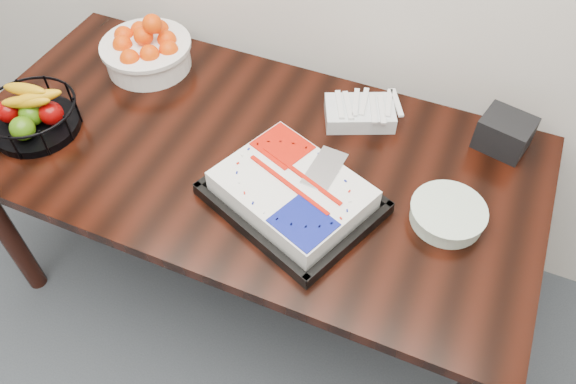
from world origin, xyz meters
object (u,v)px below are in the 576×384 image
at_px(cake_tray, 292,193).
at_px(fruit_basket, 31,114).
at_px(napkin_box, 505,133).
at_px(table, 249,170).
at_px(tangerine_bowl, 146,46).
at_px(plate_stack, 448,214).

bearing_deg(cake_tray, fruit_basket, -177.31).
bearing_deg(napkin_box, table, -155.05).
relative_size(tangerine_bowl, plate_stack, 1.50).
relative_size(table, napkin_box, 12.06).
distance_m(table, tangerine_bowl, 0.59).
xyz_separation_m(table, tangerine_bowl, (-0.51, 0.25, 0.17)).
bearing_deg(table, cake_tray, -32.95).
relative_size(tangerine_bowl, napkin_box, 2.11).
height_order(table, fruit_basket, fruit_basket).
bearing_deg(cake_tray, napkin_box, 42.66).
distance_m(tangerine_bowl, plate_stack, 1.17).
relative_size(table, tangerine_bowl, 5.71).
relative_size(plate_stack, napkin_box, 1.41).
xyz_separation_m(table, plate_stack, (0.63, -0.02, 0.11)).
distance_m(cake_tray, tangerine_bowl, 0.81).
bearing_deg(napkin_box, plate_stack, -104.04).
relative_size(cake_tray, plate_stack, 2.63).
height_order(cake_tray, plate_stack, cake_tray).
xyz_separation_m(cake_tray, plate_stack, (0.42, 0.11, -0.02)).
bearing_deg(napkin_box, fruit_basket, -159.73).
height_order(table, napkin_box, napkin_box).
xyz_separation_m(table, fruit_basket, (-0.66, -0.18, 0.15)).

